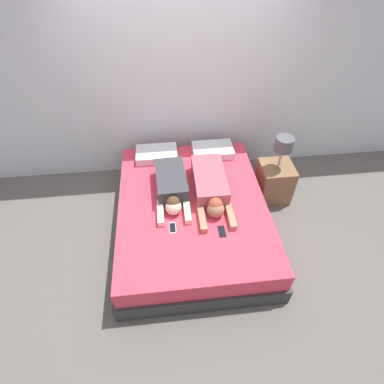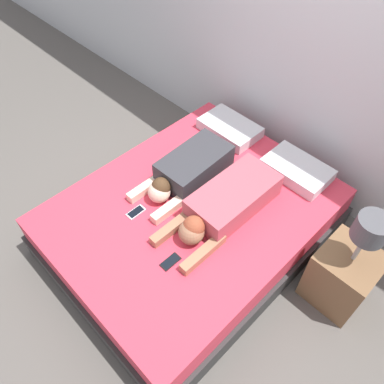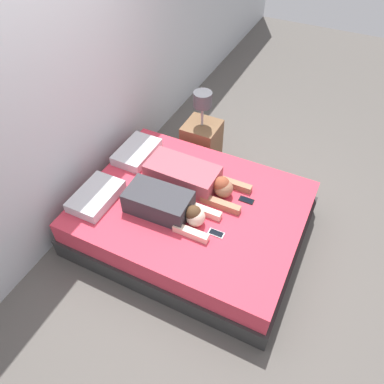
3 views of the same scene
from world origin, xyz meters
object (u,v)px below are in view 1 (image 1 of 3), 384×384
Objects in this scene: person_right at (211,186)px; nightstand at (275,179)px; pillow_head_right at (213,150)px; person_left at (172,186)px; cell_phone_left at (173,228)px; cell_phone_right at (222,231)px; bed at (192,215)px; pillow_head_left at (157,154)px.

nightstand reaches higher than person_right.
pillow_head_right is at bearing 78.80° from person_right.
person_left is 6.08× the size of cell_phone_left.
nightstand is at bearing 29.69° from cell_phone_left.
nightstand is (0.88, 0.89, -0.16)m from cell_phone_right.
pillow_head_right is at bearing 63.07° from cell_phone_left.
person_right is 7.20× the size of cell_phone_left.
person_right is 7.20× the size of cell_phone_right.
bed is at bearing 56.00° from cell_phone_left.
person_right is at bearing -50.57° from pillow_head_left.
pillow_head_left is (-0.38, 0.86, 0.29)m from bed.
person_right is (0.23, 0.12, 0.34)m from bed.
cell_phone_right is at bearing -52.58° from person_left.
cell_phone_left is (-0.25, -0.36, 0.24)m from bed.
pillow_head_right is (0.75, 0.00, 0.00)m from pillow_head_left.
bed is at bearing -113.62° from pillow_head_right.
pillow_head_right is 1.33m from cell_phone_right.
pillow_head_left is at bearing 180.00° from pillow_head_right.
pillow_head_right is 0.75m from person_right.
nightstand reaches higher than bed.
person_left is 6.08× the size of cell_phone_right.
pillow_head_left is 1.00× the size of pillow_head_right.
cell_phone_right is at bearing -64.31° from pillow_head_left.
pillow_head_left is at bearing 164.04° from nightstand.
pillow_head_right is 0.60× the size of person_left.
pillow_head_left reaches higher than cell_phone_right.
person_left is at bearing -130.38° from pillow_head_right.
person_left is (0.16, -0.70, 0.05)m from pillow_head_left.
bed is 2.30× the size of nightstand.
pillow_head_left is 1.59m from nightstand.
cell_phone_left is (-0.03, -0.53, -0.10)m from person_left.
person_right is (0.45, -0.04, -0.00)m from person_left.
person_left reaches higher than pillow_head_right.
cell_phone_right is (0.64, -1.33, -0.05)m from pillow_head_left.
person_right is at bearing -101.20° from pillow_head_right.
pillow_head_right is at bearing 49.62° from person_left.
pillow_head_right reaches higher than cell_phone_right.
pillow_head_right is at bearing 85.11° from cell_phone_right.
cell_phone_left is 0.15× the size of nightstand.
person_right is 0.60m from cell_phone_right.
pillow_head_left and pillow_head_right have the same top height.
person_left is at bearing 86.95° from cell_phone_left.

